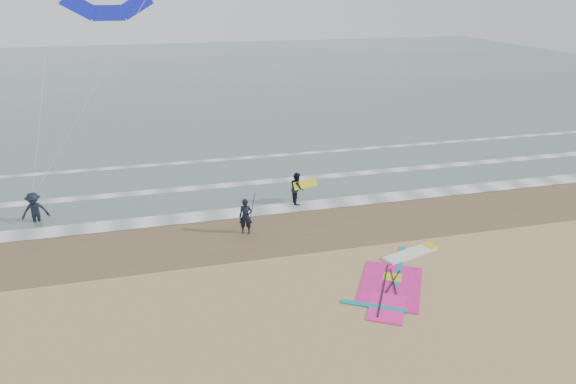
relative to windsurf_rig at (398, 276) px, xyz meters
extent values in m
plane|color=tan|center=(-2.96, -0.89, -0.03)|extent=(120.00, 120.00, 0.00)
cube|color=#47605E|center=(-2.96, 47.11, -0.02)|extent=(120.00, 80.00, 0.02)
cube|color=brown|center=(-2.96, 5.11, -0.03)|extent=(120.00, 5.00, 0.01)
cube|color=white|center=(-2.96, 7.31, 0.00)|extent=(120.00, 1.20, 0.02)
cube|color=white|center=(-2.96, 11.11, 0.00)|extent=(120.00, 0.70, 0.02)
cube|color=white|center=(-2.96, 15.61, 0.00)|extent=(120.00, 0.50, 0.01)
cube|color=white|center=(1.25, 1.47, 0.02)|extent=(2.51, 1.33, 0.12)
cube|color=yellow|center=(2.32, 1.81, 0.03)|extent=(0.60, 0.69, 0.13)
cube|color=#FE2097|center=(-0.52, -0.49, -0.01)|extent=(3.43, 3.79, 0.04)
cube|color=#FE2097|center=(-1.25, -1.76, -0.01)|extent=(1.90, 2.11, 0.05)
cube|color=#0C8C99|center=(0.46, 0.78, -0.01)|extent=(1.75, 2.82, 0.05)
cube|color=#0C8C99|center=(-1.64, -1.57, -0.01)|extent=(2.06, 1.31, 0.05)
cube|color=yellow|center=(-0.22, 0.00, -0.01)|extent=(0.89, 0.85, 0.05)
cylinder|color=black|center=(-0.91, -0.69, 0.01)|extent=(1.81, 3.08, 0.06)
cylinder|color=black|center=(-0.32, -0.30, 0.03)|extent=(1.21, 1.34, 0.04)
cylinder|color=black|center=(-0.32, -0.30, 0.03)|extent=(0.58, 1.69, 0.04)
imported|color=black|center=(-4.92, 5.09, 0.78)|extent=(0.68, 0.53, 1.62)
imported|color=black|center=(-1.84, 7.80, 0.79)|extent=(0.65, 0.82, 1.64)
imported|color=black|center=(-14.18, 8.58, 0.89)|extent=(1.26, 0.81, 1.85)
cylinder|color=black|center=(-4.62, 5.09, 1.16)|extent=(0.17, 0.86, 1.82)
cube|color=yellow|center=(-1.44, 7.70, 1.00)|extent=(1.30, 0.51, 0.39)
cube|color=#1621EA|center=(-11.53, 12.82, 9.33)|extent=(1.74, 0.15, 1.44)
cube|color=#1621EA|center=(-10.17, 12.82, 8.96)|extent=(1.58, 0.14, 0.75)
cube|color=#1621EA|center=(-8.82, 12.82, 9.33)|extent=(1.74, 0.15, 1.44)
cylinder|color=beige|center=(-13.35, 10.70, 5.77)|extent=(1.69, 4.26, 9.11)
cylinder|color=beige|center=(-11.00, 10.70, 5.77)|extent=(6.38, 4.26, 9.11)
camera|label=1|loc=(-8.17, -15.25, 10.26)|focal=32.00mm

